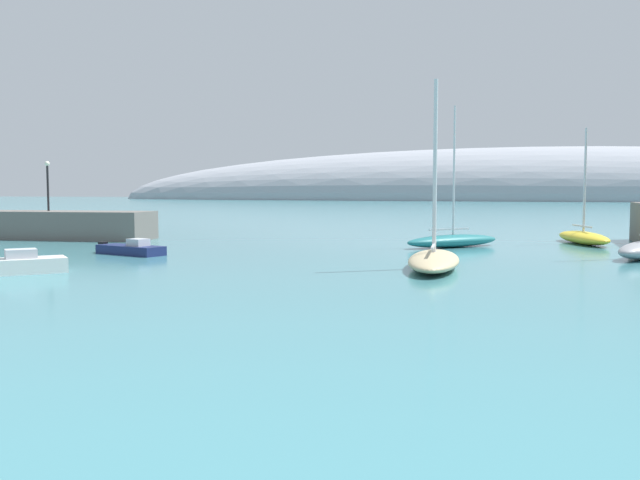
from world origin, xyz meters
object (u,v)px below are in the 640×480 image
at_px(sailboat_teal_outer_mooring, 453,240).
at_px(motorboat_navy_outer, 131,249).
at_px(sailboat_yellow_near_shore, 583,237).
at_px(sailboat_sand_mid_mooring, 434,259).
at_px(motorboat_white_foreground, 2,266).
at_px(harbor_lamp_post, 48,180).

distance_m(sailboat_teal_outer_mooring, motorboat_navy_outer, 19.60).
xyz_separation_m(sailboat_teal_outer_mooring, motorboat_navy_outer, (-16.53, -10.54, -0.16)).
bearing_deg(sailboat_yellow_near_shore, motorboat_navy_outer, -74.65).
xyz_separation_m(sailboat_sand_mid_mooring, motorboat_white_foreground, (-17.21, -7.97, -0.09)).
xyz_separation_m(sailboat_sand_mid_mooring, sailboat_teal_outer_mooring, (-0.60, 11.84, 0.00)).
xyz_separation_m(sailboat_teal_outer_mooring, motorboat_white_foreground, (-16.61, -19.82, -0.09)).
distance_m(sailboat_yellow_near_shore, sailboat_teal_outer_mooring, 9.68).
xyz_separation_m(sailboat_sand_mid_mooring, motorboat_navy_outer, (-17.13, 1.30, -0.16)).
bearing_deg(motorboat_navy_outer, sailboat_yellow_near_shore, 48.30).
bearing_deg(sailboat_teal_outer_mooring, sailboat_yellow_near_shore, -14.28).
bearing_deg(harbor_lamp_post, motorboat_navy_outer, -33.81).
relative_size(sailboat_sand_mid_mooring, motorboat_white_foreground, 1.76).
bearing_deg(harbor_lamp_post, sailboat_teal_outer_mooring, 3.42).
height_order(sailboat_teal_outer_mooring, motorboat_white_foreground, sailboat_teal_outer_mooring).
xyz_separation_m(sailboat_yellow_near_shore, harbor_lamp_post, (-37.60, -7.26, 3.91)).
bearing_deg(sailboat_sand_mid_mooring, motorboat_white_foreground, 108.61).
bearing_deg(sailboat_yellow_near_shore, sailboat_sand_mid_mooring, -40.90).
distance_m(sailboat_sand_mid_mooring, sailboat_teal_outer_mooring, 11.86).
bearing_deg(sailboat_teal_outer_mooring, motorboat_white_foreground, -178.76).
relative_size(sailboat_yellow_near_shore, harbor_lamp_post, 2.09).
relative_size(motorboat_white_foreground, motorboat_navy_outer, 1.02).
bearing_deg(sailboat_teal_outer_mooring, harbor_lamp_post, 134.62).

